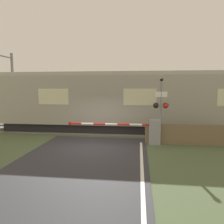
# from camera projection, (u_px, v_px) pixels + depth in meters

# --- Properties ---
(ground_plane) EXTENTS (80.00, 80.00, 0.00)m
(ground_plane) POSITION_uv_depth(u_px,v_px,m) (93.00, 146.00, 11.22)
(ground_plane) COLOR #475638
(track_bed) EXTENTS (36.00, 3.20, 0.13)m
(track_bed) POSITION_uv_depth(u_px,v_px,m) (105.00, 130.00, 15.32)
(track_bed) COLOR slate
(track_bed) RESTS_ON ground_plane
(train) EXTENTS (20.02, 2.95, 4.02)m
(train) POSITION_uv_depth(u_px,v_px,m) (140.00, 102.00, 14.81)
(train) COLOR black
(train) RESTS_ON ground_plane
(crossing_barrier) EXTENTS (5.03, 0.44, 1.32)m
(crossing_barrier) POSITION_uv_depth(u_px,v_px,m) (148.00, 131.00, 11.62)
(crossing_barrier) COLOR gray
(crossing_barrier) RESTS_ON ground_plane
(signal_post) EXTENTS (0.81, 0.26, 3.51)m
(signal_post) POSITION_uv_depth(u_px,v_px,m) (161.00, 107.00, 11.55)
(signal_post) COLOR gray
(signal_post) RESTS_ON ground_plane
(catenary_pole) EXTENTS (0.20, 1.90, 5.75)m
(catenary_pole) POSITION_uv_depth(u_px,v_px,m) (13.00, 87.00, 17.71)
(catenary_pole) COLOR slate
(catenary_pole) RESTS_ON ground_plane
(roadside_fence) EXTENTS (4.37, 0.06, 1.10)m
(roadside_fence) POSITION_uv_depth(u_px,v_px,m) (187.00, 135.00, 11.40)
(roadside_fence) COLOR #726047
(roadside_fence) RESTS_ON ground_plane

